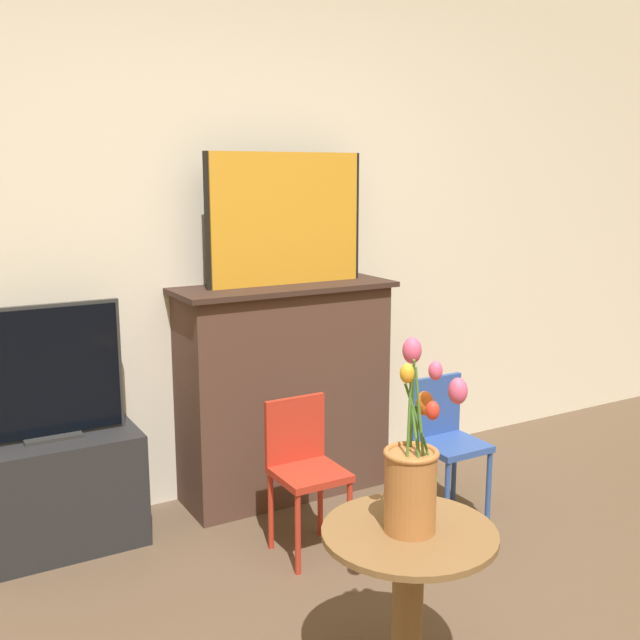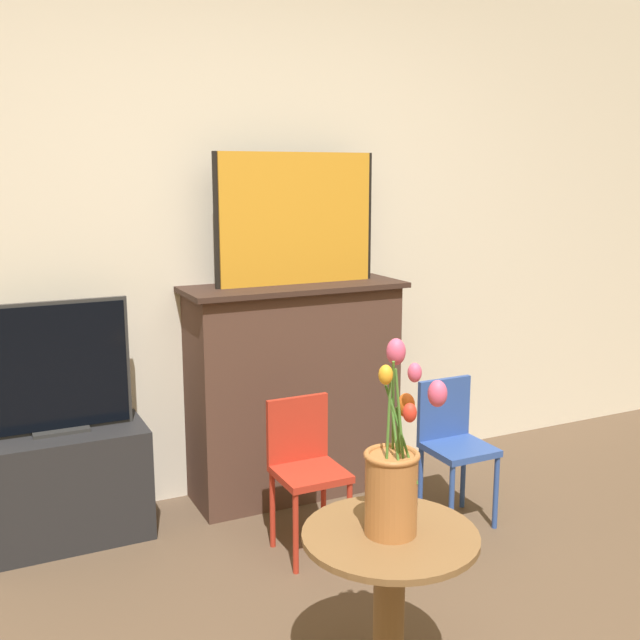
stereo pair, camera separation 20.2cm
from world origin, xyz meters
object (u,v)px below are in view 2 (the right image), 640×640
object	(u,v)px
chair_blue	(453,439)
vase_tulips	(394,476)
tv_monitor	(56,369)
painting	(296,219)
chair_red	(305,463)

from	to	relation	value
chair_blue	vase_tulips	world-z (taller)	vase_tulips
chair_blue	vase_tulips	distance (m)	1.32
tv_monitor	vase_tulips	size ratio (longest dim) A/B	1.09
tv_monitor	chair_blue	size ratio (longest dim) A/B	0.94
painting	chair_blue	world-z (taller)	painting
tv_monitor	chair_red	world-z (taller)	tv_monitor
vase_tulips	chair_red	bearing A→B (deg)	80.73
painting	chair_blue	distance (m)	1.26
chair_red	vase_tulips	xyz separation A→B (m)	(-0.16, -0.95, 0.33)
tv_monitor	chair_red	bearing A→B (deg)	-30.97
chair_red	painting	bearing A→B (deg)	68.85
painting	vase_tulips	xyz separation A→B (m)	(-0.38, -1.52, -0.65)
chair_blue	vase_tulips	bearing A→B (deg)	-134.04
painting	chair_red	size ratio (longest dim) A/B	1.24
chair_red	vase_tulips	size ratio (longest dim) A/B	1.17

